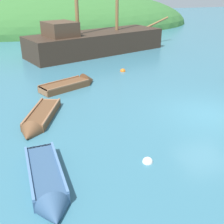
{
  "coord_description": "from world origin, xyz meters",
  "views": [
    {
      "loc": [
        -7.77,
        -9.59,
        5.44
      ],
      "look_at": [
        -4.35,
        1.19,
        0.2
      ],
      "focal_mm": 43.85,
      "sensor_mm": 36.0,
      "label": 1
    }
  ],
  "objects_px": {
    "sailing_ship": "(95,45)",
    "buoy_white": "(148,162)",
    "rowboat_outer_right": "(72,85)",
    "buoy_orange": "(123,71)",
    "rowboat_portside": "(47,184)",
    "rowboat_outer_left": "(39,121)"
  },
  "relations": [
    {
      "from": "buoy_orange",
      "to": "rowboat_portside",
      "type": "bearing_deg",
      "value": -119.95
    },
    {
      "from": "sailing_ship",
      "to": "rowboat_outer_left",
      "type": "xyz_separation_m",
      "value": [
        -5.78,
        -12.51,
        -0.61
      ]
    },
    {
      "from": "rowboat_outer_right",
      "to": "rowboat_outer_left",
      "type": "bearing_deg",
      "value": -143.08
    },
    {
      "from": "sailing_ship",
      "to": "rowboat_portside",
      "type": "height_order",
      "value": "sailing_ship"
    },
    {
      "from": "rowboat_outer_left",
      "to": "buoy_white",
      "type": "xyz_separation_m",
      "value": [
        3.3,
        -4.14,
        -0.1
      ]
    },
    {
      "from": "rowboat_outer_left",
      "to": "sailing_ship",
      "type": "bearing_deg",
      "value": 176.8
    },
    {
      "from": "rowboat_outer_left",
      "to": "rowboat_outer_right",
      "type": "bearing_deg",
      "value": 173.54
    },
    {
      "from": "rowboat_outer_left",
      "to": "rowboat_portside",
      "type": "bearing_deg",
      "value": 20.81
    },
    {
      "from": "sailing_ship",
      "to": "rowboat_outer_right",
      "type": "xyz_separation_m",
      "value": [
        -3.56,
        -8.35,
        -0.58
      ]
    },
    {
      "from": "sailing_ship",
      "to": "rowboat_outer_right",
      "type": "distance_m",
      "value": 9.09
    },
    {
      "from": "rowboat_portside",
      "to": "buoy_white",
      "type": "relative_size",
      "value": 9.73
    },
    {
      "from": "sailing_ship",
      "to": "buoy_white",
      "type": "height_order",
      "value": "sailing_ship"
    },
    {
      "from": "rowboat_outer_left",
      "to": "buoy_orange",
      "type": "bearing_deg",
      "value": 157.44
    },
    {
      "from": "rowboat_portside",
      "to": "sailing_ship",
      "type": "bearing_deg",
      "value": 158.22
    },
    {
      "from": "sailing_ship",
      "to": "buoy_orange",
      "type": "relative_size",
      "value": 38.6
    },
    {
      "from": "rowboat_portside",
      "to": "buoy_orange",
      "type": "xyz_separation_m",
      "value": [
        6.21,
        10.77,
        -0.13
      ]
    },
    {
      "from": "buoy_white",
      "to": "buoy_orange",
      "type": "bearing_deg",
      "value": 74.78
    },
    {
      "from": "rowboat_portside",
      "to": "rowboat_outer_right",
      "type": "relative_size",
      "value": 0.96
    },
    {
      "from": "rowboat_outer_left",
      "to": "buoy_orange",
      "type": "distance_m",
      "value": 8.83
    },
    {
      "from": "rowboat_outer_right",
      "to": "buoy_orange",
      "type": "xyz_separation_m",
      "value": [
        3.93,
        2.17,
        -0.12
      ]
    },
    {
      "from": "rowboat_portside",
      "to": "buoy_orange",
      "type": "height_order",
      "value": "rowboat_portside"
    },
    {
      "from": "rowboat_outer_right",
      "to": "buoy_orange",
      "type": "height_order",
      "value": "rowboat_outer_right"
    }
  ]
}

